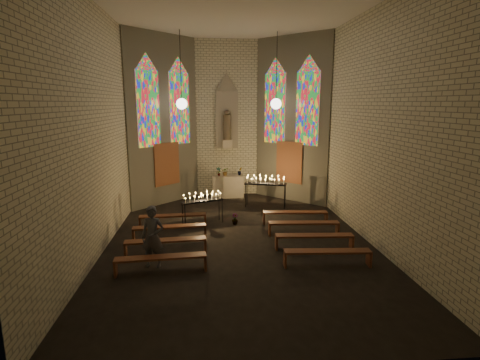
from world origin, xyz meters
name	(u,v)px	position (x,y,z in m)	size (l,w,h in m)	color
floor	(238,239)	(0.00, 0.00, 0.00)	(12.00, 12.00, 0.00)	black
room	(231,117)	(0.00, 3.37, 3.72)	(8.22, 12.43, 7.00)	beige
altar	(228,186)	(0.00, 5.45, 0.50)	(1.40, 0.60, 1.00)	beige
flower_vase_left	(219,172)	(-0.41, 5.41, 1.20)	(0.21, 0.14, 0.40)	#4C723F
flower_vase_center	(225,172)	(-0.12, 5.46, 1.19)	(0.33, 0.29, 0.37)	#4C723F
flower_vase_right	(240,171)	(0.55, 5.50, 1.19)	(0.21, 0.17, 0.38)	#4C723F
aisle_flower_pot	(235,219)	(0.01, 1.48, 0.19)	(0.21, 0.21, 0.38)	#4C723F
votive_stand_left	(202,199)	(-1.13, 1.60, 0.94)	(1.51, 0.88, 1.09)	black
votive_stand_right	(266,182)	(1.44, 3.60, 1.08)	(1.75, 0.89, 1.26)	black
pew_left_0	(173,217)	(-2.16, 1.38, 0.36)	(2.30, 0.48, 0.44)	#5D2E1A
pew_right_0	(295,214)	(2.16, 1.38, 0.36)	(2.30, 0.48, 0.44)	#5D2E1A
pew_left_1	(170,228)	(-2.16, 0.18, 0.36)	(2.30, 0.48, 0.44)	#5D2E1A
pew_right_1	(304,224)	(2.16, 0.18, 0.36)	(2.30, 0.48, 0.44)	#5D2E1A
pew_left_2	(166,242)	(-2.16, -1.02, 0.36)	(2.30, 0.48, 0.44)	#5D2E1A
pew_right_2	(314,237)	(2.16, -1.02, 0.36)	(2.30, 0.48, 0.44)	#5D2E1A
pew_left_3	(161,259)	(-2.16, -2.22, 0.36)	(2.30, 0.48, 0.44)	#5D2E1A
pew_right_3	(327,253)	(2.16, -2.22, 0.36)	(2.30, 0.48, 0.44)	#5D2E1A
visitor	(153,237)	(-2.40, -1.82, 0.82)	(0.60, 0.39, 1.64)	#4B4C55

